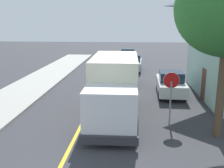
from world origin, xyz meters
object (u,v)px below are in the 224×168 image
object	(u,v)px
parked_car_mid	(133,63)
box_truck	(114,85)
parked_car_near	(124,75)
parked_car_far	(128,56)
parked_van_across	(171,84)
stop_sign	(171,88)

from	to	relation	value
parked_car_mid	box_truck	bearing A→B (deg)	-93.94
parked_car_near	parked_car_far	distance (m)	12.16
parked_van_across	stop_sign	bearing A→B (deg)	-98.16
parked_car_mid	parked_van_across	world-z (taller)	same
parked_car_near	parked_car_far	bearing A→B (deg)	89.64
parked_car_near	parked_van_across	distance (m)	4.36
parked_car_mid	parked_car_far	world-z (taller)	same
parked_car_far	parked_van_across	distance (m)	15.29
parked_car_mid	stop_sign	distance (m)	14.67
parked_car_near	stop_sign	bearing A→B (deg)	-72.64
parked_car_near	parked_car_far	xyz separation A→B (m)	(0.08, 12.16, 0.00)
box_truck	parked_car_mid	bearing A→B (deg)	86.06
parked_van_across	stop_sign	distance (m)	5.65
parked_car_far	parked_van_across	world-z (taller)	same
parked_car_near	parked_van_across	xyz separation A→B (m)	(3.37, -2.77, 0.00)
parked_car_mid	parked_van_across	xyz separation A→B (m)	(2.70, -9.02, 0.00)
parked_car_near	parked_van_across	size ratio (longest dim) A/B	0.99
parked_van_across	stop_sign	world-z (taller)	stop_sign
parked_car_far	box_truck	bearing A→B (deg)	-91.01
box_truck	parked_car_near	xyz separation A→B (m)	(0.27, 7.43, -0.97)
parked_car_near	parked_car_far	size ratio (longest dim) A/B	1.00
stop_sign	box_truck	bearing A→B (deg)	163.73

